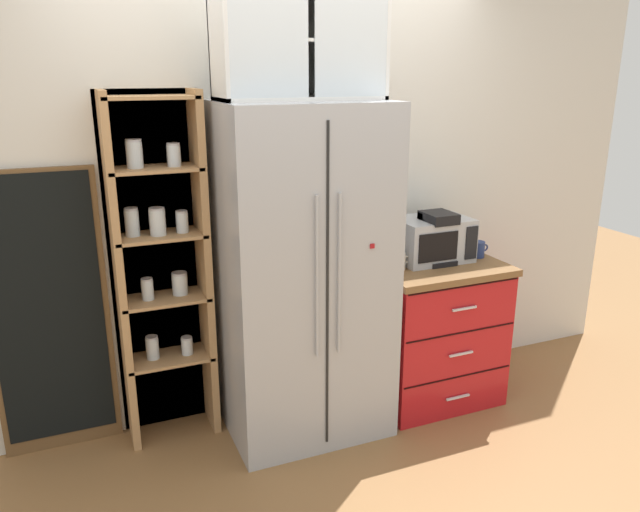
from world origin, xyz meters
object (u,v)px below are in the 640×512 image
at_px(mug_navy, 478,249).
at_px(chalkboard_menu, 49,315).
at_px(microwave, 432,239).
at_px(coffee_maker, 435,237).
at_px(mug_cream, 398,261).
at_px(bottle_clear, 430,239).
at_px(refrigerator, 303,274).

height_order(mug_navy, chalkboard_menu, chalkboard_menu).
xyz_separation_m(microwave, coffee_maker, (-0.01, -0.04, 0.03)).
relative_size(mug_navy, mug_cream, 1.01).
distance_m(microwave, chalkboard_menu, 2.19).
relative_size(coffee_maker, chalkboard_menu, 0.20).
distance_m(coffee_maker, mug_cream, 0.30).
distance_m(coffee_maker, chalkboard_menu, 2.19).
xyz_separation_m(microwave, chalkboard_menu, (-2.16, 0.24, -0.24)).
xyz_separation_m(mug_cream, bottle_clear, (0.27, 0.10, 0.08)).
bearing_deg(coffee_maker, bottle_clear, 90.00).
bearing_deg(mug_cream, coffee_maker, 10.08).
height_order(mug_cream, bottle_clear, bottle_clear).
relative_size(microwave, bottle_clear, 1.53).
relative_size(mug_cream, bottle_clear, 0.41).
bearing_deg(refrigerator, microwave, 4.23).
relative_size(mug_cream, chalkboard_menu, 0.08).
relative_size(mug_navy, bottle_clear, 0.42).
bearing_deg(refrigerator, mug_cream, -2.65).
distance_m(mug_navy, mug_cream, 0.58).
bearing_deg(mug_cream, mug_navy, 2.77).
relative_size(refrigerator, coffee_maker, 5.96).
bearing_deg(chalkboard_menu, microwave, -6.44).
bearing_deg(bottle_clear, microwave, -62.73).
bearing_deg(mug_navy, microwave, 168.07).
xyz_separation_m(bottle_clear, chalkboard_menu, (-2.16, 0.23, -0.24)).
height_order(coffee_maker, bottle_clear, coffee_maker).
xyz_separation_m(mug_navy, bottle_clear, (-0.30, 0.07, 0.08)).
distance_m(microwave, bottle_clear, 0.01).
distance_m(microwave, mug_navy, 0.31).
bearing_deg(refrigerator, bottle_clear, 5.04).
bearing_deg(chalkboard_menu, refrigerator, -13.30).
xyz_separation_m(refrigerator, mug_navy, (1.16, 0.00, 0.01)).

